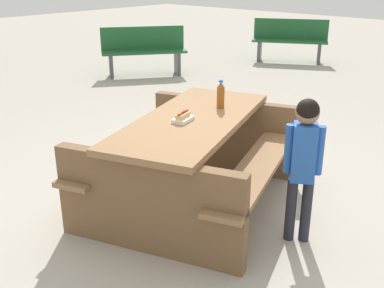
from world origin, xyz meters
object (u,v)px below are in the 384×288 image
park_bench_mid (290,40)px  picnic_table (192,153)px  child_in_coat (304,153)px  park_bench_near (144,50)px  soda_bottle (221,95)px  hotdog_tray (183,117)px

park_bench_mid → picnic_table: bearing=23.4°
child_in_coat → park_bench_near: size_ratio=0.74×
child_in_coat → park_bench_mid: (-5.83, -3.52, -0.24)m
soda_bottle → hotdog_tray: size_ratio=1.19×
picnic_table → child_in_coat: bearing=94.2°
soda_bottle → picnic_table: bearing=-0.4°
park_bench_near → soda_bottle: bearing=55.2°
soda_bottle → park_bench_near: soda_bottle is taller
picnic_table → soda_bottle: soda_bottle is taller
picnic_table → soda_bottle: (-0.36, 0.00, 0.42)m
hotdog_tray → park_bench_mid: (-6.02, -2.57, -0.33)m
park_bench_near → park_bench_mid: same height
soda_bottle → park_bench_mid: (-5.54, -2.56, -0.41)m
picnic_table → park_bench_mid: (-5.90, -2.56, 0.00)m
picnic_table → park_bench_near: size_ratio=1.49×
hotdog_tray → child_in_coat: (-0.19, 0.95, -0.10)m
hotdog_tray → park_bench_near: bearing=-129.3°
soda_bottle → park_bench_near: bearing=-124.8°
hotdog_tray → park_bench_near: 5.04m
soda_bottle → hotdog_tray: 0.49m
child_in_coat → park_bench_near: 5.70m
child_in_coat → park_bench_near: bearing=-121.8°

